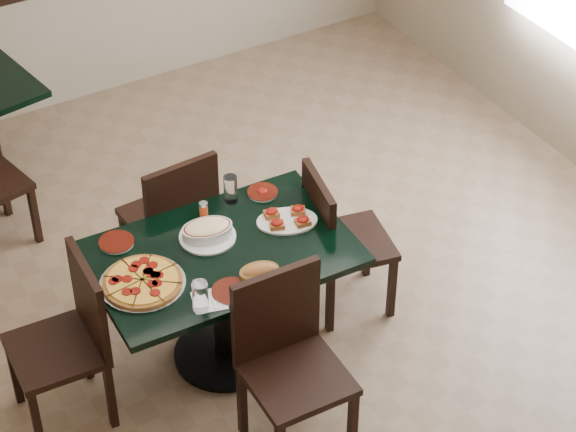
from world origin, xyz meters
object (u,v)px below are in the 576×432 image
chair_right (336,236)px  chair_left (71,334)px  chair_far (174,215)px  bread_basket (259,273)px  main_table (222,278)px  pepperoni_pizza (142,282)px  bruschetta_platter (287,219)px  chair_near (288,354)px  lasagna_casserole (207,231)px

chair_right → chair_left: size_ratio=0.97×
chair_far → bread_basket: bearing=88.9°
main_table → bread_basket: 0.37m
pepperoni_pizza → bruschetta_platter: bruschetta_platter is taller
chair_near → lasagna_casserole: (-0.04, 0.75, 0.24)m
chair_right → bruschetta_platter: chair_right is taller
chair_near → lasagna_casserole: 0.79m
main_table → bruschetta_platter: 0.45m
pepperoni_pizza → bruschetta_platter: 0.85m
chair_far → chair_right: 0.91m
pepperoni_pizza → chair_near: bearing=-51.3°
main_table → lasagna_casserole: bearing=96.7°
chair_right → lasagna_casserole: chair_right is taller
pepperoni_pizza → bruschetta_platter: size_ratio=1.11×
chair_far → pepperoni_pizza: bearing=51.1°
lasagna_casserole → main_table: bearing=-74.8°
chair_near → pepperoni_pizza: 0.79m
chair_near → bruschetta_platter: bearing=61.7°
chair_near → bruschetta_platter: chair_near is taller
bruschetta_platter → main_table: bearing=-154.4°
chair_near → bread_basket: (0.04, 0.34, 0.23)m
chair_far → bruschetta_platter: (0.38, -0.60, 0.24)m
main_table → pepperoni_pizza: 0.49m
bread_basket → main_table: bearing=112.4°
main_table → chair_near: (0.03, -0.63, -0.01)m
chair_far → chair_right: chair_far is taller
pepperoni_pizza → bread_basket: bread_basket is taller
chair_left → lasagna_casserole: chair_left is taller
bruschetta_platter → bread_basket: bearing=-115.5°
main_table → pepperoni_pizza: pepperoni_pizza is taller
chair_near → chair_right: (0.70, 0.68, -0.04)m
chair_far → chair_right: size_ratio=1.03×
pepperoni_pizza → chair_far: bearing=54.8°
chair_left → bread_basket: size_ratio=4.31×
main_table → chair_far: chair_far is taller
chair_left → lasagna_casserole: size_ratio=3.23×
pepperoni_pizza → lasagna_casserole: lasagna_casserole is taller
chair_near → pepperoni_pizza: chair_near is taller
lasagna_casserole → bruschetta_platter: bearing=-2.6°
chair_far → bread_basket: chair_far is taller
main_table → chair_near: bearing=-85.7°
bruschetta_platter → chair_right: bearing=24.3°
pepperoni_pizza → main_table: bearing=4.5°
chair_far → bruschetta_platter: bearing=118.6°
main_table → lasagna_casserole: lasagna_casserole is taller
pepperoni_pizza → chair_left: bearing=168.3°
chair_far → pepperoni_pizza: chair_far is taller
chair_left → bruschetta_platter: (1.22, -0.01, 0.24)m
chair_near → pepperoni_pizza: (-0.47, 0.59, 0.21)m
main_table → bruschetta_platter: size_ratio=3.54×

